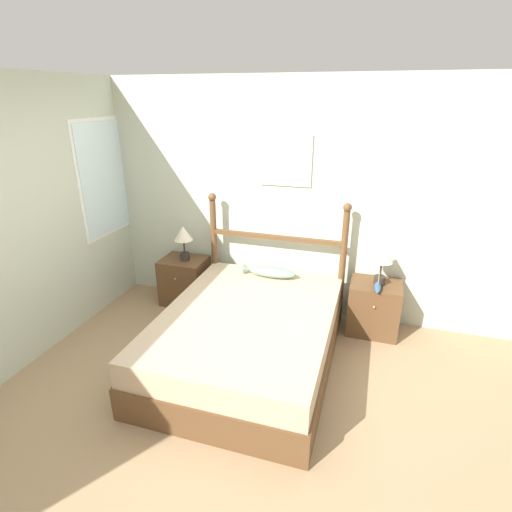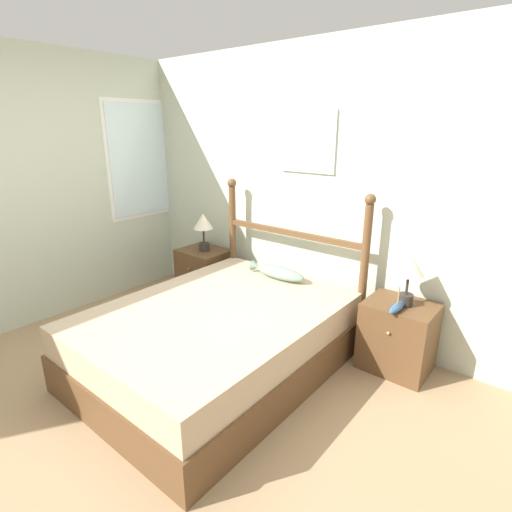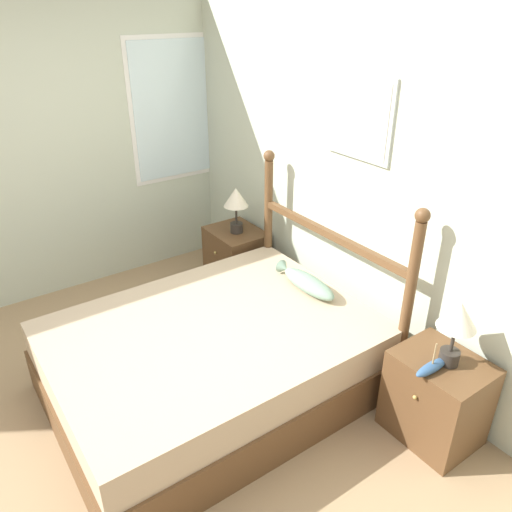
{
  "view_description": "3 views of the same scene",
  "coord_description": "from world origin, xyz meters",
  "px_view_note": "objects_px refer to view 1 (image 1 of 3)",
  "views": [
    {
      "loc": [
        0.86,
        -2.41,
        2.36
      ],
      "look_at": [
        -0.2,
        1.01,
        0.9
      ],
      "focal_mm": 28.0,
      "sensor_mm": 36.0,
      "label": 1
    },
    {
      "loc": [
        1.85,
        -1.4,
        1.86
      ],
      "look_at": [
        -0.11,
        0.99,
        0.84
      ],
      "focal_mm": 28.0,
      "sensor_mm": 36.0,
      "label": 2
    },
    {
      "loc": [
        2.17,
        -0.71,
        2.4
      ],
      "look_at": [
        -0.2,
        0.95,
        0.9
      ],
      "focal_mm": 35.0,
      "sensor_mm": 36.0,
      "label": 3
    }
  ],
  "objects_px": {
    "nightstand_left": "(185,281)",
    "table_lamp_left": "(183,236)",
    "nightstand_right": "(374,308)",
    "model_boat": "(378,287)",
    "table_lamp_right": "(382,257)",
    "fish_pillow": "(271,272)",
    "bed": "(248,338)"
  },
  "relations": [
    {
      "from": "bed",
      "to": "fish_pillow",
      "type": "xyz_separation_m",
      "value": [
        -0.0,
        0.8,
        0.32
      ]
    },
    {
      "from": "nightstand_left",
      "to": "table_lamp_left",
      "type": "distance_m",
      "value": 0.57
    },
    {
      "from": "model_boat",
      "to": "fish_pillow",
      "type": "bearing_deg",
      "value": 178.29
    },
    {
      "from": "nightstand_right",
      "to": "table_lamp_left",
      "type": "bearing_deg",
      "value": -179.72
    },
    {
      "from": "table_lamp_right",
      "to": "model_boat",
      "type": "xyz_separation_m",
      "value": [
        -0.01,
        -0.13,
        -0.26
      ]
    },
    {
      "from": "table_lamp_right",
      "to": "table_lamp_left",
      "type": "bearing_deg",
      "value": -179.72
    },
    {
      "from": "nightstand_right",
      "to": "table_lamp_right",
      "type": "bearing_deg",
      "value": -0.35
    },
    {
      "from": "table_lamp_right",
      "to": "nightstand_right",
      "type": "bearing_deg",
      "value": 179.65
    },
    {
      "from": "bed",
      "to": "nightstand_left",
      "type": "height_order",
      "value": "nightstand_left"
    },
    {
      "from": "nightstand_right",
      "to": "model_boat",
      "type": "distance_m",
      "value": 0.34
    },
    {
      "from": "table_lamp_left",
      "to": "fish_pillow",
      "type": "xyz_separation_m",
      "value": [
        1.06,
        -0.09,
        -0.27
      ]
    },
    {
      "from": "nightstand_left",
      "to": "table_lamp_left",
      "type": "height_order",
      "value": "table_lamp_left"
    },
    {
      "from": "nightstand_left",
      "to": "table_lamp_right",
      "type": "relative_size",
      "value": 1.36
    },
    {
      "from": "nightstand_left",
      "to": "nightstand_right",
      "type": "bearing_deg",
      "value": 0.0
    },
    {
      "from": "bed",
      "to": "nightstand_left",
      "type": "bearing_deg",
      "value": 140.7
    },
    {
      "from": "nightstand_right",
      "to": "fish_pillow",
      "type": "height_order",
      "value": "fish_pillow"
    },
    {
      "from": "table_lamp_left",
      "to": "model_boat",
      "type": "height_order",
      "value": "table_lamp_left"
    },
    {
      "from": "table_lamp_right",
      "to": "fish_pillow",
      "type": "xyz_separation_m",
      "value": [
        -1.12,
        -0.1,
        -0.27
      ]
    },
    {
      "from": "bed",
      "to": "model_boat",
      "type": "relative_size",
      "value": 7.93
    },
    {
      "from": "nightstand_right",
      "to": "bed",
      "type": "bearing_deg",
      "value": -140.7
    },
    {
      "from": "bed",
      "to": "nightstand_right",
      "type": "relative_size",
      "value": 3.64
    },
    {
      "from": "nightstand_right",
      "to": "fish_pillow",
      "type": "bearing_deg",
      "value": -174.77
    },
    {
      "from": "fish_pillow",
      "to": "nightstand_right",
      "type": "bearing_deg",
      "value": 5.23
    },
    {
      "from": "table_lamp_right",
      "to": "model_boat",
      "type": "bearing_deg",
      "value": -94.75
    },
    {
      "from": "table_lamp_right",
      "to": "fish_pillow",
      "type": "relative_size",
      "value": 0.71
    },
    {
      "from": "table_lamp_left",
      "to": "table_lamp_right",
      "type": "xyz_separation_m",
      "value": [
        2.18,
        0.01,
        0.0
      ]
    },
    {
      "from": "bed",
      "to": "table_lamp_right",
      "type": "height_order",
      "value": "table_lamp_right"
    },
    {
      "from": "nightstand_right",
      "to": "nightstand_left",
      "type": "bearing_deg",
      "value": 180.0
    },
    {
      "from": "bed",
      "to": "fish_pillow",
      "type": "bearing_deg",
      "value": 90.24
    },
    {
      "from": "fish_pillow",
      "to": "table_lamp_right",
      "type": "bearing_deg",
      "value": 5.11
    },
    {
      "from": "bed",
      "to": "nightstand_left",
      "type": "xyz_separation_m",
      "value": [
        -1.09,
        0.9,
        0.02
      ]
    },
    {
      "from": "nightstand_left",
      "to": "nightstand_right",
      "type": "distance_m",
      "value": 2.19
    }
  ]
}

